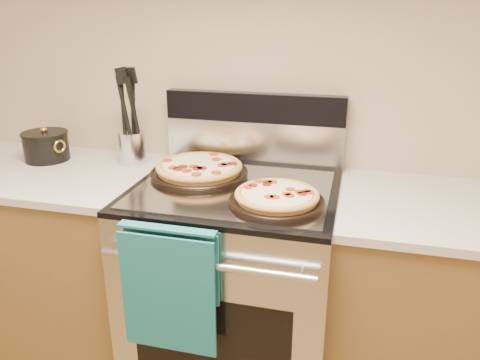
% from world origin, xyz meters
% --- Properties ---
extents(wall_back, '(4.00, 0.00, 4.00)m').
position_xyz_m(wall_back, '(0.00, 2.00, 1.35)').
color(wall_back, '#BFAC8A').
rests_on(wall_back, ground).
extents(range_body, '(0.76, 0.68, 0.90)m').
position_xyz_m(range_body, '(0.00, 1.65, 0.45)').
color(range_body, '#B7B7BC').
rests_on(range_body, ground).
extents(oven_window, '(0.56, 0.01, 0.40)m').
position_xyz_m(oven_window, '(0.00, 1.31, 0.45)').
color(oven_window, black).
rests_on(oven_window, range_body).
extents(cooktop, '(0.76, 0.68, 0.02)m').
position_xyz_m(cooktop, '(0.00, 1.65, 0.91)').
color(cooktop, black).
rests_on(cooktop, range_body).
extents(backsplash_lower, '(0.76, 0.06, 0.18)m').
position_xyz_m(backsplash_lower, '(0.00, 1.96, 1.01)').
color(backsplash_lower, silver).
rests_on(backsplash_lower, cooktop).
extents(backsplash_upper, '(0.76, 0.06, 0.12)m').
position_xyz_m(backsplash_upper, '(0.00, 1.96, 1.16)').
color(backsplash_upper, black).
rests_on(backsplash_upper, backsplash_lower).
extents(oven_handle, '(0.70, 0.03, 0.03)m').
position_xyz_m(oven_handle, '(0.00, 1.27, 0.80)').
color(oven_handle, silver).
rests_on(oven_handle, range_body).
extents(dish_towel, '(0.32, 0.05, 0.42)m').
position_xyz_m(dish_towel, '(-0.12, 1.27, 0.70)').
color(dish_towel, '#187870').
rests_on(dish_towel, oven_handle).
extents(foil_sheet, '(0.70, 0.55, 0.01)m').
position_xyz_m(foil_sheet, '(0.00, 1.62, 0.92)').
color(foil_sheet, gray).
rests_on(foil_sheet, cooktop).
extents(cabinet_left, '(1.00, 0.62, 0.88)m').
position_xyz_m(cabinet_left, '(-0.88, 1.68, 0.44)').
color(cabinet_left, brown).
rests_on(cabinet_left, ground).
extents(countertop_left, '(1.02, 0.64, 0.03)m').
position_xyz_m(countertop_left, '(-0.88, 1.68, 0.90)').
color(countertop_left, '#B8B1A5').
rests_on(countertop_left, cabinet_left).
extents(cabinet_right, '(1.00, 0.62, 0.88)m').
position_xyz_m(cabinet_right, '(0.88, 1.68, 0.44)').
color(cabinet_right, brown).
rests_on(cabinet_right, ground).
extents(pepperoni_pizza_back, '(0.49, 0.49, 0.05)m').
position_xyz_m(pepperoni_pizza_back, '(-0.17, 1.72, 0.95)').
color(pepperoni_pizza_back, gold).
rests_on(pepperoni_pizza_back, foil_sheet).
extents(pepperoni_pizza_front, '(0.41, 0.41, 0.04)m').
position_xyz_m(pepperoni_pizza_front, '(0.18, 1.52, 0.95)').
color(pepperoni_pizza_front, gold).
rests_on(pepperoni_pizza_front, foil_sheet).
extents(utensil_crock, '(0.15, 0.15, 0.14)m').
position_xyz_m(utensil_crock, '(-0.51, 1.84, 0.98)').
color(utensil_crock, silver).
rests_on(utensil_crock, countertop_left).
extents(saucepan, '(0.25, 0.25, 0.12)m').
position_xyz_m(saucepan, '(-0.91, 1.79, 0.97)').
color(saucepan, black).
rests_on(saucepan, countertop_left).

